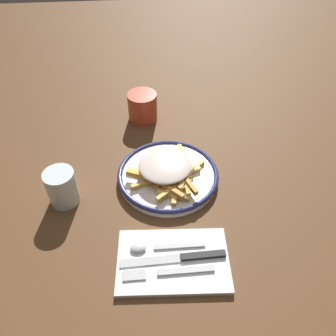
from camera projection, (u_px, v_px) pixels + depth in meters
ground_plane at (168, 179)px, 0.85m from camera, size 2.60×2.60×0.00m
plate at (168, 175)px, 0.84m from camera, size 0.25×0.25×0.02m
fries_heap at (167, 171)px, 0.81m from camera, size 0.19×0.20×0.04m
napkin at (173, 261)px, 0.68m from camera, size 0.16×0.23×0.01m
fork at (168, 272)px, 0.65m from camera, size 0.02×0.18×0.01m
knife at (183, 258)px, 0.68m from camera, size 0.02×0.21×0.01m
spoon at (155, 247)px, 0.69m from camera, size 0.02×0.15×0.01m
water_glass at (62, 187)px, 0.77m from camera, size 0.07×0.07×0.09m
coffee_mug at (143, 106)px, 1.00m from camera, size 0.11×0.09×0.08m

